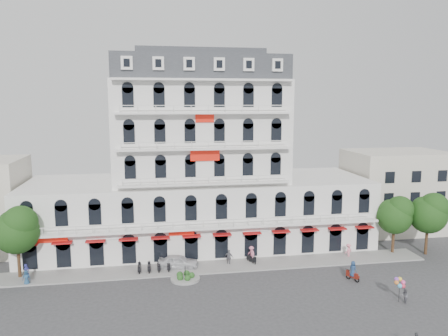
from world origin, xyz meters
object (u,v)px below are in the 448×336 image
at_px(parked_car, 178,262).
at_px(balloon_vendor, 402,290).
at_px(rider_center, 251,254).
at_px(rider_east, 353,271).

height_order(parked_car, balloon_vendor, balloon_vendor).
relative_size(parked_car, rider_center, 2.14).
distance_m(rider_east, rider_center, 11.87).
distance_m(rider_center, balloon_vendor, 17.39).
bearing_deg(rider_east, rider_center, 25.78).
height_order(rider_center, balloon_vendor, balloon_vendor).
bearing_deg(rider_center, rider_east, 31.13).
xyz_separation_m(parked_car, balloon_vendor, (20.83, -12.52, 0.51)).
height_order(parked_car, rider_east, rider_east).
distance_m(parked_car, balloon_vendor, 24.31).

